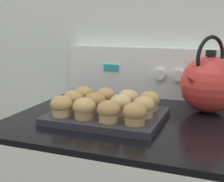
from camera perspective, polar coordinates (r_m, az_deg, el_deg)
The scene contains 16 objects.
wall_back at distance 1.36m, azimuth 7.59°, elevation 10.57°, with size 8.00×0.05×2.40m.
control_panel at distance 1.32m, azimuth 6.96°, elevation 3.43°, with size 0.71×0.07×0.21m.
muffin_pan at distance 1.01m, azimuth -0.93°, elevation -4.60°, with size 0.36×0.28×0.02m.
muffin_r0_c0 at distance 0.98m, azimuth -9.21°, elevation -2.73°, with size 0.07×0.07×0.06m.
muffin_r0_c1 at distance 0.95m, azimuth -5.10°, elevation -3.17°, with size 0.07×0.07×0.06m.
muffin_r0_c2 at distance 0.92m, azimuth -0.60°, elevation -3.72°, with size 0.07×0.07×0.06m.
muffin_r0_c3 at distance 0.90m, azimuth 4.21°, elevation -4.14°, with size 0.07×0.07×0.06m.
muffin_r1_c0 at distance 1.05m, azimuth -7.08°, elevation -1.66°, with size 0.07×0.07×0.06m.
muffin_r1_c1 at distance 1.02m, azimuth -3.13°, elevation -2.06°, with size 0.07×0.07×0.06m.
muffin_r1_c2 at distance 0.99m, azimuth 1.32°, elevation -2.47°, with size 0.07×0.07×0.06m.
muffin_r1_c3 at distance 0.97m, azimuth 5.79°, elevation -2.91°, with size 0.07×0.07×0.06m.
muffin_r2_c0 at distance 1.12m, azimuth -5.14°, elevation -0.79°, with size 0.07×0.07×0.06m.
muffin_r2_c1 at distance 1.09m, azimuth -1.15°, elevation -1.12°, with size 0.07×0.07×0.06m.
muffin_r2_c2 at distance 1.06m, azimuth 2.77°, elevation -1.44°, with size 0.07×0.07×0.06m.
muffin_r2_c3 at distance 1.04m, azimuth 6.87°, elevation -1.82°, with size 0.07×0.07×0.06m.
tea_kettle at distance 1.13m, azimuth 17.25°, elevation 1.36°, with size 0.20×0.22×0.27m.
Camera 1 is at (0.32, -0.62, 1.24)m, focal length 50.00 mm.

